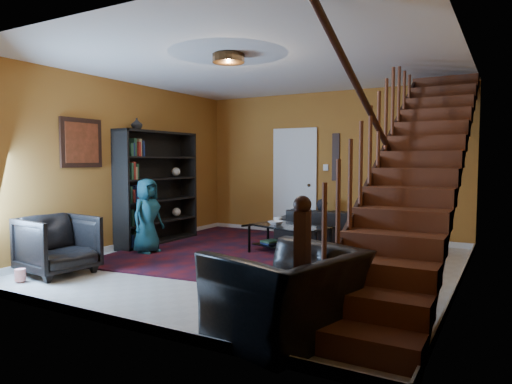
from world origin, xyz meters
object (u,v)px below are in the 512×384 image
coffee_table (290,237)px  bookshelf (158,190)px  armchair_right (287,295)px  sofa (333,225)px  armchair_left (58,245)px

coffee_table → bookshelf: bearing=-172.6°
bookshelf → armchair_right: size_ratio=1.74×
sofa → armchair_left: 4.67m
armchair_left → coffee_table: 3.39m
armchair_right → bookshelf: bearing=-111.2°
bookshelf → coffee_table: 2.57m
bookshelf → sofa: (2.68, 1.70, -0.67)m
bookshelf → coffee_table: bearing=7.4°
bookshelf → armchair_right: bearing=-36.1°
sofa → armchair_right: armchair_right is taller
armchair_left → coffee_table: (2.09, 2.67, -0.12)m
bookshelf → armchair_left: 2.44m
sofa → coffee_table: 1.40m
armchair_right → coffee_table: armchair_right is taller
sofa → armchair_right: 4.71m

